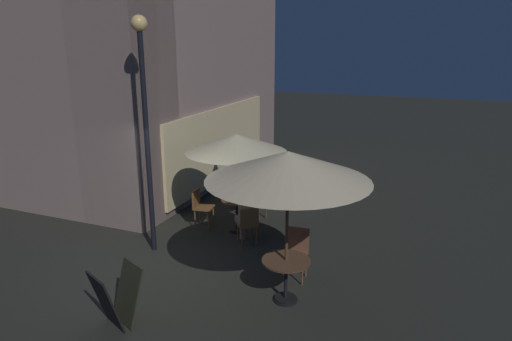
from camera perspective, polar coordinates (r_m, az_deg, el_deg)
name	(u,v)px	position (r m, az deg, el deg)	size (l,w,h in m)	color
ground_plane	(143,272)	(8.86, -13.96, -12.21)	(60.00, 60.00, 0.00)	#252621
cafe_building	(135,34)	(12.91, -14.97, 16.20)	(8.39, 6.68, 8.57)	gray
street_lamp_near_corner	(144,102)	(8.81, -13.83, 8.34)	(0.30, 0.30, 4.56)	black
menu_sandwich_board	(117,297)	(7.27, -17.04, -14.95)	(0.81, 0.77, 0.90)	black
cafe_table_0	(286,270)	(7.51, 3.78, -12.37)	(0.79, 0.79, 0.73)	black
cafe_table_1	(237,208)	(10.11, -2.39, -4.77)	(0.71, 0.71, 0.74)	black
patio_umbrella_0	(288,166)	(6.86, 4.05, 0.51)	(2.55, 2.55, 2.52)	black
patio_umbrella_1	(236,144)	(9.68, -2.49, 3.40)	(2.20, 2.20, 2.21)	black
cafe_chair_0	(297,249)	(8.20, 5.18, -9.75)	(0.42, 0.42, 0.93)	brown
cafe_chair_1	(248,222)	(9.37, -1.00, -6.52)	(0.55, 0.55, 0.86)	brown
cafe_chair_2	(258,196)	(10.80, 0.28, -3.24)	(0.50, 0.50, 0.91)	brown
cafe_chair_3	(200,204)	(10.36, -7.01, -4.22)	(0.46, 0.46, 0.90)	brown
patron_seated_0	(246,211)	(9.42, -1.24, -5.15)	(0.54, 0.52, 1.26)	#846F5C
patron_standing_1	(235,170)	(11.61, -2.68, 0.06)	(0.32, 0.32, 1.82)	black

